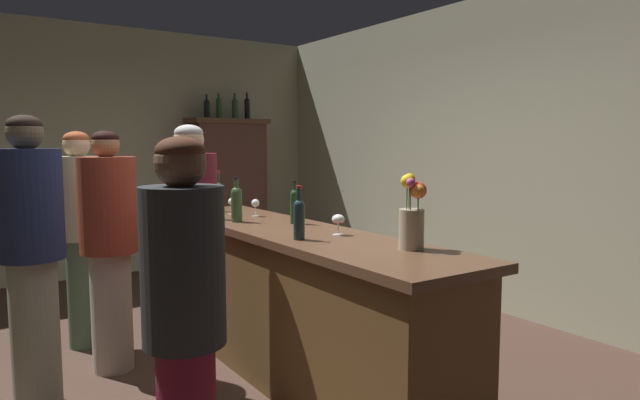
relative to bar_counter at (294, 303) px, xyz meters
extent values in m
plane|color=#452F25|center=(-0.33, 0.16, -0.50)|extent=(9.12, 9.12, 0.00)
cube|color=#B6B695|center=(-0.33, 3.72, 0.94)|extent=(5.37, 0.12, 2.87)
cube|color=#B3B395|center=(2.36, 0.16, 0.94)|extent=(0.12, 7.13, 2.87)
cube|color=brown|center=(0.00, 0.00, -0.03)|extent=(0.59, 2.78, 0.93)
cube|color=brown|center=(0.00, 0.00, 0.46)|extent=(0.67, 2.89, 0.05)
cube|color=#50322A|center=(1.11, 3.41, 0.42)|extent=(0.90, 0.39, 1.83)
cube|color=brown|center=(1.11, 3.41, 1.31)|extent=(0.98, 0.45, 0.06)
cylinder|color=#462C12|center=(-0.05, 1.20, 0.60)|extent=(0.07, 0.07, 0.22)
sphere|color=#462C12|center=(-0.05, 1.20, 0.71)|extent=(0.07, 0.07, 0.07)
cylinder|color=#462C12|center=(-0.05, 1.20, 0.75)|extent=(0.03, 0.03, 0.10)
cylinder|color=black|center=(-0.05, 1.20, 0.81)|extent=(0.03, 0.03, 0.02)
cylinder|color=#274631|center=(-0.21, 0.70, 0.61)|extent=(0.06, 0.06, 0.24)
sphere|color=#274631|center=(-0.21, 0.70, 0.73)|extent=(0.06, 0.06, 0.06)
cylinder|color=#274631|center=(-0.21, 0.70, 0.77)|extent=(0.02, 0.02, 0.10)
cylinder|color=#B11F2D|center=(-0.21, 0.70, 0.83)|extent=(0.02, 0.02, 0.02)
cylinder|color=#305028|center=(-0.16, 0.51, 0.59)|extent=(0.08, 0.08, 0.21)
sphere|color=#305028|center=(-0.16, 0.51, 0.69)|extent=(0.08, 0.08, 0.08)
cylinder|color=#305028|center=(-0.16, 0.51, 0.74)|extent=(0.03, 0.03, 0.09)
cylinder|color=black|center=(-0.16, 0.51, 0.79)|extent=(0.04, 0.04, 0.02)
cylinder|color=#1C2C30|center=(-0.18, -0.35, 0.59)|extent=(0.06, 0.06, 0.20)
sphere|color=#1C2C30|center=(-0.18, -0.35, 0.68)|extent=(0.06, 0.06, 0.06)
cylinder|color=#1C2C30|center=(-0.18, -0.35, 0.73)|extent=(0.03, 0.03, 0.10)
cylinder|color=#AF1A26|center=(-0.18, -0.35, 0.79)|extent=(0.03, 0.03, 0.02)
cylinder|color=#1A3E22|center=(0.14, 0.21, 0.59)|extent=(0.06, 0.06, 0.20)
sphere|color=#1A3E22|center=(0.14, 0.21, 0.69)|extent=(0.06, 0.06, 0.06)
cylinder|color=#1A3E22|center=(0.14, 0.21, 0.73)|extent=(0.02, 0.02, 0.08)
cylinder|color=black|center=(0.14, 0.21, 0.78)|extent=(0.03, 0.03, 0.02)
cylinder|color=white|center=(0.01, 0.93, 0.49)|extent=(0.07, 0.07, 0.00)
cylinder|color=white|center=(0.01, 0.93, 0.52)|extent=(0.01, 0.01, 0.06)
ellipsoid|color=white|center=(0.01, 0.93, 0.58)|extent=(0.07, 0.07, 0.06)
ellipsoid|color=maroon|center=(0.01, 0.93, 0.57)|extent=(0.05, 0.05, 0.03)
cylinder|color=white|center=(0.09, 0.71, 0.49)|extent=(0.06, 0.06, 0.00)
cylinder|color=white|center=(0.09, 0.71, 0.52)|extent=(0.01, 0.01, 0.07)
ellipsoid|color=white|center=(0.09, 0.71, 0.59)|extent=(0.06, 0.06, 0.06)
cylinder|color=white|center=(0.11, -0.34, 0.49)|extent=(0.07, 0.07, 0.00)
cylinder|color=white|center=(0.11, -0.34, 0.52)|extent=(0.01, 0.01, 0.06)
ellipsoid|color=white|center=(0.11, -0.34, 0.58)|extent=(0.08, 0.08, 0.06)
ellipsoid|color=maroon|center=(0.11, -0.34, 0.57)|extent=(0.06, 0.06, 0.02)
cylinder|color=tan|center=(0.16, -0.92, 0.59)|extent=(0.13, 0.13, 0.21)
cylinder|color=#38602D|center=(0.20, -0.92, 0.70)|extent=(0.01, 0.01, 0.18)
sphere|color=red|center=(0.20, -0.92, 0.79)|extent=(0.09, 0.09, 0.09)
cylinder|color=#38602D|center=(0.16, -0.90, 0.73)|extent=(0.01, 0.01, 0.24)
sphere|color=yellow|center=(0.16, -0.90, 0.85)|extent=(0.06, 0.06, 0.06)
cylinder|color=#38602D|center=(0.13, -0.91, 0.73)|extent=(0.01, 0.01, 0.23)
sphere|color=yellow|center=(0.13, -0.91, 0.84)|extent=(0.07, 0.07, 0.07)
cylinder|color=#38602D|center=(0.12, -0.94, 0.72)|extent=(0.01, 0.01, 0.22)
sphere|color=#C14389|center=(0.12, -0.94, 0.84)|extent=(0.05, 0.05, 0.05)
cylinder|color=#38602D|center=(0.16, -0.97, 0.70)|extent=(0.01, 0.01, 0.18)
sphere|color=orange|center=(0.16, -0.97, 0.79)|extent=(0.07, 0.07, 0.07)
cylinder|color=white|center=(-0.18, 1.10, 0.49)|extent=(0.17, 0.17, 0.01)
cylinder|color=black|center=(0.84, 3.41, 1.43)|extent=(0.07, 0.07, 0.19)
sphere|color=black|center=(0.84, 3.41, 1.53)|extent=(0.07, 0.07, 0.07)
cylinder|color=black|center=(0.84, 3.41, 1.57)|extent=(0.02, 0.02, 0.08)
cylinder|color=black|center=(0.84, 3.41, 1.62)|extent=(0.03, 0.03, 0.02)
cylinder|color=#274F26|center=(1.00, 3.41, 1.45)|extent=(0.06, 0.06, 0.22)
sphere|color=#274F26|center=(1.00, 3.41, 1.56)|extent=(0.06, 0.06, 0.06)
cylinder|color=#274F26|center=(1.00, 3.41, 1.61)|extent=(0.02, 0.02, 0.09)
cylinder|color=gold|center=(1.00, 3.41, 1.66)|extent=(0.03, 0.03, 0.02)
cylinder|color=#305134|center=(1.22, 3.41, 1.44)|extent=(0.07, 0.07, 0.21)
sphere|color=#305134|center=(1.22, 3.41, 1.55)|extent=(0.07, 0.07, 0.07)
cylinder|color=#305134|center=(1.22, 3.41, 1.60)|extent=(0.03, 0.03, 0.09)
cylinder|color=#AD192B|center=(1.22, 3.41, 1.65)|extent=(0.03, 0.03, 0.02)
cylinder|color=black|center=(1.39, 3.41, 1.46)|extent=(0.07, 0.07, 0.24)
sphere|color=black|center=(1.39, 3.41, 1.57)|extent=(0.07, 0.07, 0.07)
cylinder|color=black|center=(1.39, 3.41, 1.62)|extent=(0.03, 0.03, 0.09)
cylinder|color=#AD212C|center=(1.39, 3.41, 1.67)|extent=(0.03, 0.03, 0.02)
cylinder|color=#48614A|center=(-1.02, 1.37, -0.09)|extent=(0.22, 0.22, 0.82)
cylinder|color=#A8AA8B|center=(-1.02, 1.37, 0.63)|extent=(0.31, 0.31, 0.62)
sphere|color=#DAAB85|center=(-1.02, 1.37, 1.03)|extent=(0.19, 0.19, 0.19)
ellipsoid|color=#A34E28|center=(-1.02, 1.37, 1.07)|extent=(0.18, 0.18, 0.11)
cylinder|color=#282B2E|center=(-1.14, -1.12, 0.60)|extent=(0.30, 0.30, 0.58)
sphere|color=brown|center=(-1.14, -1.12, 0.97)|extent=(0.19, 0.19, 0.19)
ellipsoid|color=#4D291A|center=(-1.14, -1.12, 1.01)|extent=(0.18, 0.18, 0.10)
cylinder|color=#303728|center=(-0.64, 0.11, -0.08)|extent=(0.23, 0.23, 0.82)
cylinder|color=maroon|center=(-0.64, 0.11, 0.65)|extent=(0.32, 0.32, 0.65)
sphere|color=#D8B785|center=(-0.64, 0.11, 1.06)|extent=(0.18, 0.18, 0.18)
ellipsoid|color=#ABA7A6|center=(-0.64, 0.11, 1.10)|extent=(0.17, 0.17, 0.10)
cylinder|color=gray|center=(-1.45, 0.48, -0.06)|extent=(0.26, 0.26, 0.88)
cylinder|color=#1F294D|center=(-1.45, 0.48, 0.69)|extent=(0.37, 0.37, 0.63)
sphere|color=brown|center=(-1.45, 0.48, 1.09)|extent=(0.20, 0.20, 0.20)
ellipsoid|color=black|center=(-1.45, 0.48, 1.14)|extent=(0.19, 0.19, 0.11)
cylinder|color=#AFA295|center=(-0.95, 0.80, -0.09)|extent=(0.27, 0.27, 0.81)
cylinder|color=maroon|center=(-0.95, 0.80, 0.63)|extent=(0.37, 0.37, 0.63)
sphere|color=#906844|center=(-0.95, 0.80, 1.03)|extent=(0.18, 0.18, 0.18)
ellipsoid|color=black|center=(-0.95, 0.80, 1.07)|extent=(0.17, 0.17, 0.10)
camera|label=1|loc=(-1.83, -3.02, 1.03)|focal=31.27mm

